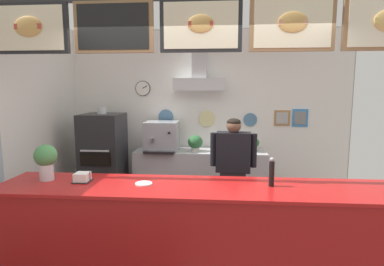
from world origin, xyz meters
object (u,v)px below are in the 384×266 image
at_px(napkin_holder, 82,178).
at_px(basil_vase, 46,160).
at_px(pepper_grinder, 272,172).
at_px(condiment_plate, 144,184).
at_px(potted_oregano, 195,142).
at_px(potted_thyme, 254,144).
at_px(shop_worker, 233,173).
at_px(espresso_machine, 162,136).
at_px(pizza_oven, 104,162).

relative_size(napkin_holder, basil_vase, 0.46).
distance_m(pepper_grinder, condiment_plate, 1.19).
distance_m(potted_oregano, potted_thyme, 0.94).
distance_m(shop_worker, potted_oregano, 1.15).
relative_size(espresso_machine, potted_oregano, 2.14).
xyz_separation_m(shop_worker, potted_thyme, (0.38, 0.98, 0.23)).
distance_m(pizza_oven, shop_worker, 2.13).
relative_size(shop_worker, pepper_grinder, 5.71).
height_order(espresso_machine, potted_thyme, espresso_machine).
relative_size(espresso_machine, napkin_holder, 3.42).
xyz_separation_m(pizza_oven, pepper_grinder, (2.29, -1.91, 0.40)).
distance_m(pizza_oven, basil_vase, 1.95).
bearing_deg(condiment_plate, pizza_oven, 119.62).
xyz_separation_m(shop_worker, napkin_holder, (-1.50, -1.20, 0.25)).
bearing_deg(napkin_holder, condiment_plate, -3.01).
xyz_separation_m(shop_worker, basil_vase, (-1.87, -1.17, 0.40)).
relative_size(pepper_grinder, basil_vase, 0.77).
xyz_separation_m(shop_worker, pepper_grinder, (0.29, -1.19, 0.34)).
distance_m(potted_oregano, condiment_plate, 2.23).
height_order(pizza_oven, napkin_holder, pizza_oven).
height_order(pepper_grinder, condiment_plate, pepper_grinder).
xyz_separation_m(potted_thyme, napkin_holder, (-1.88, -2.18, 0.02)).
bearing_deg(pizza_oven, shop_worker, -19.77).
xyz_separation_m(pizza_oven, potted_oregano, (1.44, 0.26, 0.29)).
distance_m(espresso_machine, pepper_grinder, 2.60).
height_order(shop_worker, potted_oregano, shop_worker).
xyz_separation_m(espresso_machine, pepper_grinder, (1.41, -2.18, 0.01)).
bearing_deg(napkin_holder, potted_oregano, 66.70).
distance_m(condiment_plate, napkin_holder, 0.61).
relative_size(espresso_machine, basil_vase, 1.58).
height_order(condiment_plate, napkin_holder, napkin_holder).
distance_m(pizza_oven, potted_thyme, 2.41).
bearing_deg(potted_thyme, pizza_oven, -173.62).
height_order(pizza_oven, espresso_machine, pizza_oven).
height_order(shop_worker, espresso_machine, shop_worker).
distance_m(pizza_oven, pepper_grinder, 3.01).
height_order(pizza_oven, pepper_grinder, pizza_oven).
distance_m(pizza_oven, espresso_machine, 1.00).
xyz_separation_m(potted_oregano, condiment_plate, (-0.33, -2.21, -0.02)).
xyz_separation_m(pizza_oven, condiment_plate, (1.11, -1.95, 0.27)).
bearing_deg(basil_vase, potted_oregano, 58.64).
xyz_separation_m(condiment_plate, basil_vase, (-0.98, 0.06, 0.19)).
height_order(pizza_oven, shop_worker, pizza_oven).
relative_size(potted_oregano, napkin_holder, 1.60).
height_order(espresso_machine, basil_vase, espresso_machine).
distance_m(potted_thyme, condiment_plate, 2.55).
bearing_deg(espresso_machine, pizza_oven, -162.90).
distance_m(potted_thyme, napkin_holder, 2.88).
relative_size(pizza_oven, shop_worker, 1.06).
bearing_deg(pizza_oven, pepper_grinder, -39.83).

